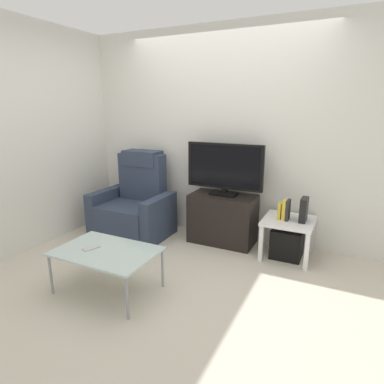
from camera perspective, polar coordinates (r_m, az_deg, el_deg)
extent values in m
plane|color=beige|center=(3.51, -1.78, -13.29)|extent=(6.40, 6.40, 0.00)
cube|color=silver|center=(4.14, 5.49, 9.89)|extent=(6.40, 0.06, 2.60)
cube|color=silver|center=(4.32, -24.86, 8.81)|extent=(0.06, 4.48, 2.60)
cube|color=black|center=(4.05, 5.40, -4.67)|extent=(0.79, 0.43, 0.61)
cube|color=black|center=(3.83, 4.35, -3.89)|extent=(0.73, 0.02, 0.02)
cube|color=black|center=(3.87, 4.64, -3.19)|extent=(0.34, 0.11, 0.04)
cube|color=black|center=(3.98, 5.61, -0.26)|extent=(0.32, 0.20, 0.03)
cube|color=black|center=(3.97, 5.63, 0.30)|extent=(0.06, 0.04, 0.05)
cube|color=black|center=(3.90, 5.74, 4.52)|extent=(0.94, 0.05, 0.54)
cube|color=black|center=(3.88, 5.60, 4.46)|extent=(0.87, 0.01, 0.49)
cube|color=#2D384C|center=(4.37, -10.44, -4.67)|extent=(0.70, 0.72, 0.42)
cube|color=#2D384C|center=(4.45, -8.70, 2.69)|extent=(0.64, 0.20, 0.62)
cube|color=#2D384C|center=(4.42, -8.67, 5.91)|extent=(0.50, 0.26, 0.20)
cube|color=#2D384C|center=(4.61, -14.70, -3.00)|extent=(0.14, 0.68, 0.56)
cube|color=#2D384C|center=(4.13, -5.76, -4.67)|extent=(0.14, 0.68, 0.56)
cube|color=white|center=(3.76, 16.61, -4.87)|extent=(0.54, 0.54, 0.04)
cube|color=white|center=(3.66, 12.00, -8.82)|extent=(0.04, 0.04, 0.41)
cube|color=white|center=(3.59, 19.47, -9.85)|extent=(0.04, 0.04, 0.41)
cube|color=white|center=(4.09, 13.66, -6.34)|extent=(0.04, 0.04, 0.41)
cube|color=white|center=(4.03, 20.32, -7.20)|extent=(0.04, 0.04, 0.41)
cube|color=black|center=(3.85, 16.32, -8.51)|extent=(0.33, 0.33, 0.33)
cube|color=gold|center=(3.72, 15.16, -3.22)|extent=(0.03, 0.12, 0.18)
cube|color=gold|center=(3.71, 15.96, -3.02)|extent=(0.04, 0.14, 0.22)
cube|color=#262626|center=(3.70, 16.46, -3.03)|extent=(0.03, 0.14, 0.22)
cube|color=black|center=(3.70, 19.01, -2.95)|extent=(0.07, 0.20, 0.26)
cube|color=#B2C6C1|center=(3.07, -14.83, -10.01)|extent=(0.90, 0.60, 0.02)
cylinder|color=gray|center=(3.27, -23.53, -13.11)|extent=(0.02, 0.02, 0.38)
cylinder|color=gray|center=(2.74, -11.37, -17.74)|extent=(0.02, 0.02, 0.38)
cylinder|color=gray|center=(3.59, -16.96, -9.88)|extent=(0.02, 0.02, 0.38)
cylinder|color=gray|center=(3.12, -5.24, -13.16)|extent=(0.02, 0.02, 0.38)
cube|color=#B7B7BC|center=(3.14, -17.23, -9.34)|extent=(0.12, 0.17, 0.01)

